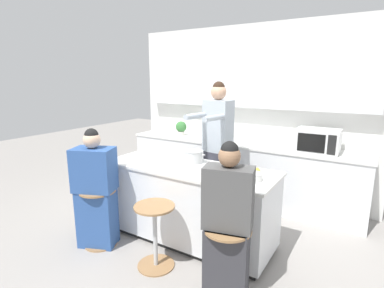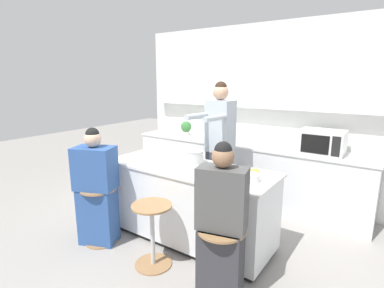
{
  "view_description": "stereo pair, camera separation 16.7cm",
  "coord_description": "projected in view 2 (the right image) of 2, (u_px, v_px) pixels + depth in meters",
  "views": [
    {
      "loc": [
        1.77,
        -2.77,
        1.89
      ],
      "look_at": [
        0.0,
        0.08,
        1.16
      ],
      "focal_mm": 28.0,
      "sensor_mm": 36.0,
      "label": 1
    },
    {
      "loc": [
        1.91,
        -2.67,
        1.89
      ],
      "look_at": [
        0.0,
        0.08,
        1.16
      ],
      "focal_mm": 28.0,
      "sensor_mm": 36.0,
      "label": 2
    }
  ],
  "objects": [
    {
      "name": "person_seated_near",
      "position": [
        221.0,
        231.0,
        2.51
      ],
      "size": [
        0.45,
        0.34,
        1.41
      ],
      "rotation": [
        0.0,
        0.0,
        0.23
      ],
      "color": "#333338",
      "rests_on": "ground_plane"
    },
    {
      "name": "banana_bunch",
      "position": [
        256.0,
        171.0,
        3.2
      ],
      "size": [
        0.14,
        0.1,
        0.04
      ],
      "color": "yellow",
      "rests_on": "kitchen_island"
    },
    {
      "name": "wall_back",
      "position": [
        252.0,
        101.0,
        4.67
      ],
      "size": [
        3.97,
        0.22,
        2.7
      ],
      "color": "silver",
      "rests_on": "ground_plane"
    },
    {
      "name": "bar_stool_leftmost",
      "position": [
        100.0,
        211.0,
        3.47
      ],
      "size": [
        0.41,
        0.41,
        0.67
      ],
      "color": "#997047",
      "rests_on": "ground_plane"
    },
    {
      "name": "fruit_bowl",
      "position": [
        250.0,
        177.0,
        2.93
      ],
      "size": [
        0.19,
        0.19,
        0.07
      ],
      "color": "white",
      "rests_on": "kitchen_island"
    },
    {
      "name": "potted_plant",
      "position": [
        186.0,
        128.0,
        5.14
      ],
      "size": [
        0.19,
        0.19,
        0.25
      ],
      "color": "beige",
      "rests_on": "back_counter"
    },
    {
      "name": "bar_stool_rightmost",
      "position": [
        221.0,
        259.0,
        2.55
      ],
      "size": [
        0.41,
        0.41,
        0.67
      ],
      "color": "#997047",
      "rests_on": "ground_plane"
    },
    {
      "name": "bar_stool_center",
      "position": [
        152.0,
        230.0,
        3.03
      ],
      "size": [
        0.41,
        0.41,
        0.67
      ],
      "color": "#997047",
      "rests_on": "ground_plane"
    },
    {
      "name": "microwave",
      "position": [
        322.0,
        142.0,
        3.88
      ],
      "size": [
        0.54,
        0.39,
        0.31
      ],
      "color": "white",
      "rests_on": "back_counter"
    },
    {
      "name": "ground_plane",
      "position": [
        188.0,
        238.0,
        3.61
      ],
      "size": [
        16.0,
        16.0,
        0.0
      ],
      "primitive_type": "plane",
      "color": "gray"
    },
    {
      "name": "cooking_pot",
      "position": [
        194.0,
        157.0,
        3.56
      ],
      "size": [
        0.31,
        0.22,
        0.15
      ],
      "color": "#B7BABC",
      "rests_on": "kitchen_island"
    },
    {
      "name": "back_counter",
      "position": [
        242.0,
        172.0,
        4.67
      ],
      "size": [
        3.68,
        0.61,
        0.93
      ],
      "color": "silver",
      "rests_on": "ground_plane"
    },
    {
      "name": "person_cooking",
      "position": [
        219.0,
        152.0,
        3.95
      ],
      "size": [
        0.43,
        0.63,
        1.86
      ],
      "rotation": [
        0.0,
        0.0,
        -0.13
      ],
      "color": "#383842",
      "rests_on": "ground_plane"
    },
    {
      "name": "person_wrapped_blanket",
      "position": [
        96.0,
        190.0,
        3.41
      ],
      "size": [
        0.52,
        0.43,
        1.37
      ],
      "rotation": [
        0.0,
        0.0,
        0.39
      ],
      "color": "#2D5193",
      "rests_on": "ground_plane"
    },
    {
      "name": "kitchen_island",
      "position": [
        188.0,
        203.0,
        3.52
      ],
      "size": [
        2.03,
        0.75,
        0.91
      ],
      "color": "black",
      "rests_on": "ground_plane"
    },
    {
      "name": "coffee_cup_near",
      "position": [
        220.0,
        173.0,
        3.04
      ],
      "size": [
        0.12,
        0.08,
        0.08
      ],
      "color": "orange",
      "rests_on": "kitchen_island"
    }
  ]
}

